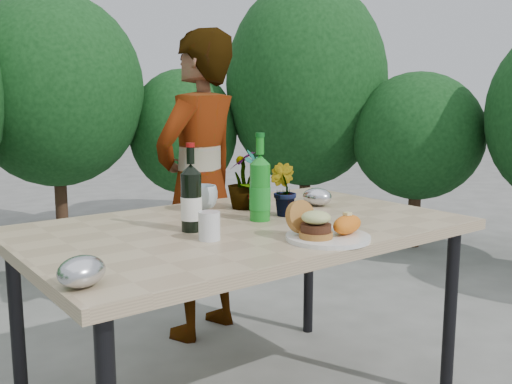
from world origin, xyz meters
TOP-DOWN VIEW (x-y plane):
  - patio_table at (0.00, 0.00)m, footprint 1.60×1.00m
  - shrub_hedge at (0.09, 1.77)m, footprint 6.82×5.08m
  - dinner_plate at (0.08, -0.37)m, footprint 0.28×0.28m
  - burger_stack at (0.03, -0.35)m, footprint 0.11×0.16m
  - sweet_potato at (0.15, -0.39)m, footprint 0.17×0.12m
  - grilled_veg at (0.10, -0.27)m, footprint 0.08×0.05m
  - wine_bottle at (-0.21, 0.01)m, footprint 0.07×0.07m
  - sparkling_water at (0.09, 0.01)m, footprint 0.08×0.08m
  - plastic_cup at (-0.23, -0.13)m, footprint 0.07×0.07m
  - seedling_left at (0.19, 0.17)m, footprint 0.16×0.14m
  - seedling_mid at (0.22, 0.03)m, footprint 0.11×0.13m
  - seedling_right at (0.17, 0.24)m, footprint 0.19×0.19m
  - blue_bowl at (0.01, 0.31)m, footprint 0.16×0.16m
  - foil_packet_left at (-0.74, -0.34)m, footprint 0.17×0.16m
  - foil_packet_right at (0.47, 0.10)m, footprint 0.14×0.16m
  - person at (0.28, 0.76)m, footprint 0.65×0.53m

SIDE VIEW (x-z plane):
  - patio_table at x=0.00m, z-range 0.32..1.07m
  - dinner_plate at x=0.08m, z-range 0.75..0.76m
  - person at x=0.28m, z-range 0.00..1.55m
  - grilled_veg at x=0.10m, z-range 0.76..0.79m
  - foil_packet_left at x=-0.74m, z-range 0.75..0.83m
  - foil_packet_right at x=0.47m, z-range 0.75..0.83m
  - sweet_potato at x=0.15m, z-range 0.77..0.83m
  - plastic_cup at x=-0.23m, z-range 0.75..0.84m
  - blue_bowl at x=0.01m, z-range 0.75..0.85m
  - burger_stack at x=0.03m, z-range 0.75..0.87m
  - seedling_mid at x=0.22m, z-range 0.75..0.96m
  - wine_bottle at x=-0.21m, z-range 0.71..1.02m
  - seedling_right at x=0.17m, z-range 0.75..0.99m
  - sparkling_water at x=0.09m, z-range 0.71..1.04m
  - seedling_left at x=0.19m, z-range 0.75..1.00m
  - shrub_hedge at x=0.09m, z-range 0.04..2.27m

